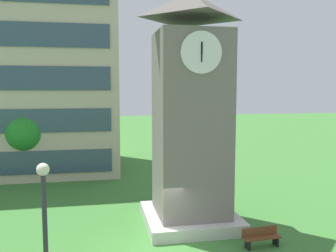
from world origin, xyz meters
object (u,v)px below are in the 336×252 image
at_px(clock_tower, 191,123).
at_px(tree_streetside, 25,133).
at_px(street_lamp, 45,229).
at_px(park_bench, 261,237).

relative_size(clock_tower, tree_streetside, 2.27).
height_order(street_lamp, tree_streetside, tree_streetside).
xyz_separation_m(clock_tower, tree_streetside, (-10.37, 11.03, -1.65)).
xyz_separation_m(park_bench, street_lamp, (-8.79, -4.53, 2.81)).
relative_size(park_bench, street_lamp, 0.35).
distance_m(park_bench, tree_streetside, 19.63).
bearing_deg(street_lamp, clock_tower, 51.60).
relative_size(park_bench, tree_streetside, 0.34).
height_order(clock_tower, park_bench, clock_tower).
bearing_deg(park_bench, tree_streetside, 131.57).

